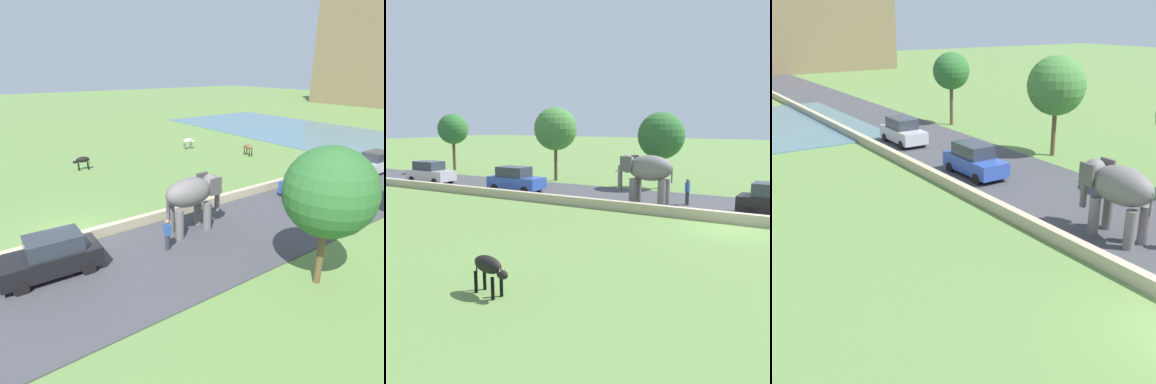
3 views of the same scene
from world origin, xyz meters
TOP-DOWN VIEW (x-y plane):
  - ground_plane at (0.00, 0.00)m, footprint 220.00×220.00m
  - road_surface at (5.00, 20.00)m, footprint 7.00×120.00m
  - barrier_wall at (1.20, 18.00)m, footprint 0.40×110.00m
  - lake at (-14.00, 34.88)m, footprint 36.00×18.00m
  - elephant at (3.42, 5.54)m, footprint 1.43×3.47m
  - person_beside_elephant at (4.48, 3.34)m, footprint 0.36×0.22m
  - car_black at (3.43, -1.63)m, footprint 1.92×4.07m
  - car_blue at (3.42, 15.23)m, footprint 1.80×4.00m
  - car_silver at (3.43, 23.82)m, footprint 1.83×4.02m
  - cow_white at (-12.65, 16.44)m, footprint 0.45×1.39m
  - cow_brown at (-6.92, 19.58)m, footprint 1.41×0.53m
  - cow_black at (-11.40, 4.63)m, footprint 0.64×1.42m
  - tree_near at (10.15, 6.96)m, footprint 3.46×3.46m

SIDE VIEW (x-z plane):
  - ground_plane at x=0.00m, z-range 0.00..0.00m
  - road_surface at x=5.00m, z-range 0.00..0.06m
  - lake at x=-14.00m, z-range 0.00..0.08m
  - barrier_wall at x=1.20m, z-range 0.00..0.54m
  - cow_white at x=-12.65m, z-range 0.26..1.41m
  - cow_brown at x=-6.92m, z-range 0.26..1.41m
  - cow_black at x=-11.40m, z-range 0.26..1.41m
  - person_beside_elephant at x=4.48m, z-range 0.06..1.69m
  - car_black at x=3.43m, z-range 0.00..1.80m
  - car_blue at x=3.42m, z-range 0.00..1.80m
  - car_silver at x=3.43m, z-range 0.00..1.80m
  - elephant at x=3.42m, z-range 0.54..3.53m
  - tree_near at x=10.15m, z-range 1.07..6.71m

